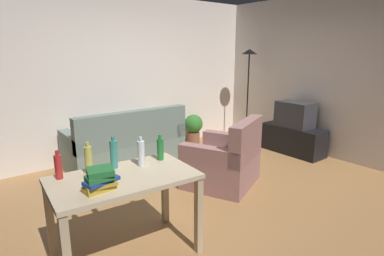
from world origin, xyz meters
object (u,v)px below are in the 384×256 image
at_px(bottle_red, 58,167).
at_px(bottle_clear, 141,153).
at_px(tv_stand, 293,140).
at_px(bottle_squat, 89,160).
at_px(desk, 124,188).
at_px(book_stack, 100,180).
at_px(potted_plant, 194,127).
at_px(torchiere_lamp, 249,70).
at_px(tv, 295,114).
at_px(bottle_green, 160,149).
at_px(couch, 127,146).
at_px(bottle_tall, 114,154).
at_px(armchair, 225,162).

xyz_separation_m(bottle_red, bottle_clear, (0.68, -0.15, 0.01)).
distance_m(tv_stand, bottle_squat, 3.96).
xyz_separation_m(desk, book_stack, (-0.26, -0.16, 0.20)).
relative_size(desk, potted_plant, 2.19).
bearing_deg(book_stack, torchiere_lamp, 28.44).
bearing_deg(bottle_clear, book_stack, -150.73).
distance_m(tv, bottle_green, 3.27).
bearing_deg(tv, couch, 64.57).
distance_m(tv, bottle_tall, 3.70).
xyz_separation_m(torchiere_lamp, potted_plant, (-1.03, 0.44, -1.08)).
distance_m(desk, bottle_tall, 0.33).
bearing_deg(armchair, torchiere_lamp, -169.12).
relative_size(potted_plant, bottle_green, 2.28).
bearing_deg(bottle_clear, tv, 11.88).
bearing_deg(bottle_clear, bottle_squat, 167.27).
height_order(armchair, bottle_green, bottle_green).
relative_size(tv, desk, 0.48).
height_order(potted_plant, bottle_green, bottle_green).
relative_size(tv_stand, bottle_tall, 3.72).
xyz_separation_m(bottle_red, bottle_tall, (0.46, -0.05, 0.03)).
relative_size(bottle_squat, bottle_tall, 0.95).
bearing_deg(bottle_red, tv_stand, 7.96).
height_order(tv, desk, tv).
bearing_deg(bottle_tall, bottle_red, 174.21).
distance_m(armchair, bottle_tall, 1.86).
distance_m(armchair, bottle_green, 1.47).
distance_m(potted_plant, bottle_tall, 3.44).
distance_m(desk, bottle_clear, 0.36).
bearing_deg(bottle_squat, tv, 9.08).
bearing_deg(bottle_red, book_stack, -66.92).
bearing_deg(tv_stand, bottle_red, 97.96).
distance_m(desk, bottle_squat, 0.39).
bearing_deg(bottle_tall, potted_plant, 39.92).
bearing_deg(bottle_green, bottle_clear, -171.98).
bearing_deg(couch, book_stack, 60.00).
xyz_separation_m(tv_stand, bottle_tall, (-3.64, -0.62, 0.65)).
bearing_deg(bottle_squat, torchiere_lamp, 24.22).
relative_size(bottle_green, book_stack, 0.89).
distance_m(desk, potted_plant, 3.57).
distance_m(torchiere_lamp, bottle_red, 4.47).
distance_m(tv_stand, potted_plant, 1.87).
bearing_deg(couch, tv_stand, 154.54).
bearing_deg(armchair, tv_stand, 162.61).
bearing_deg(book_stack, bottle_red, 113.08).
height_order(tv_stand, tv, tv).
bearing_deg(tv, potted_plant, 33.54).
xyz_separation_m(bottle_clear, book_stack, (-0.50, -0.28, -0.03)).
bearing_deg(potted_plant, bottle_green, -133.88).
bearing_deg(tv_stand, bottle_tall, 99.69).
height_order(bottle_red, bottle_green, bottle_green).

